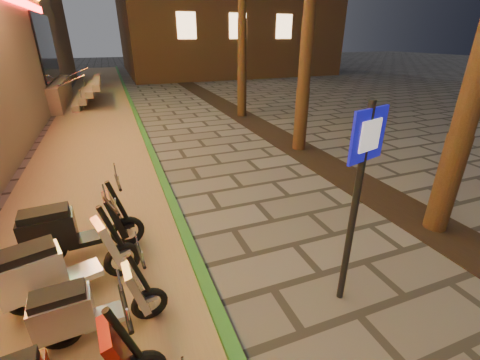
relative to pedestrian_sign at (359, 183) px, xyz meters
name	(u,v)px	position (x,y,z in m)	size (l,w,h in m)	color
parking_strip	(94,144)	(-3.41, 8.82, -1.77)	(3.40, 60.00, 0.01)	#8C7251
green_curb	(145,137)	(-1.71, 8.82, -1.72)	(0.18, 60.00, 0.10)	#286626
planting_strip	(337,171)	(2.79, 3.82, -1.76)	(1.20, 40.00, 0.02)	black
pedestrian_sign	(359,183)	(0.00, 0.00, 0.00)	(0.59, 0.19, 2.74)	black
scooter_7	(86,309)	(-3.23, 0.54, -1.32)	(1.49, 0.53, 1.05)	black
scooter_8	(56,268)	(-3.61, 1.35, -1.22)	(1.78, 0.92, 1.26)	black
scooter_9	(69,230)	(-3.52, 2.29, -1.22)	(1.80, 0.64, 1.27)	black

